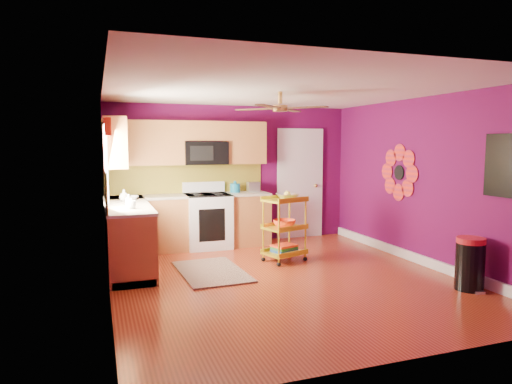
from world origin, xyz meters
name	(u,v)px	position (x,y,z in m)	size (l,w,h in m)	color
ground	(285,278)	(0.00, 0.00, 0.00)	(5.00, 5.00, 0.00)	maroon
room_envelope	(288,157)	(0.03, 0.00, 1.63)	(4.54, 5.04, 2.52)	#5A0A45
lower_cabinets	(164,229)	(-1.35, 1.82, 0.43)	(2.81, 2.31, 0.94)	#985929
electric_range	(208,220)	(-0.55, 2.17, 0.48)	(0.76, 0.66, 1.13)	white
upper_cabinetry	(166,144)	(-1.24, 2.17, 1.80)	(2.80, 2.30, 1.26)	#985929
left_window	(106,149)	(-2.22, 1.05, 1.74)	(0.08, 1.35, 1.08)	white
panel_door	(300,185)	(1.35, 2.47, 1.02)	(0.95, 0.11, 2.15)	white
right_wall_art	(441,170)	(2.23, -0.34, 1.44)	(0.04, 2.74, 1.04)	black
ceiling_fan	(280,108)	(0.00, 0.20, 2.29)	(1.01, 1.01, 0.26)	#BF8C3F
shag_rug	(211,272)	(-0.87, 0.61, 0.01)	(0.86, 1.40, 0.02)	black
rolling_cart	(285,225)	(0.35, 0.85, 0.56)	(0.71, 0.60, 1.09)	yellow
trash_can	(470,264)	(1.98, -1.20, 0.33)	(0.42, 0.42, 0.66)	black
teal_kettle	(235,188)	(-0.01, 2.28, 1.02)	(0.18, 0.18, 0.21)	#146F98
toaster	(253,187)	(0.33, 2.27, 1.03)	(0.22, 0.15, 0.18)	beige
soap_bottle_a	(129,201)	(-1.95, 0.93, 1.03)	(0.08, 0.08, 0.18)	#EA3F72
soap_bottle_b	(124,195)	(-1.97, 1.65, 1.03)	(0.14, 0.14, 0.18)	white
counter_dish	(131,198)	(-1.86, 1.80, 0.97)	(0.24, 0.24, 0.06)	white
counter_cup	(131,205)	(-1.93, 0.75, 0.99)	(0.13, 0.13, 0.11)	white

